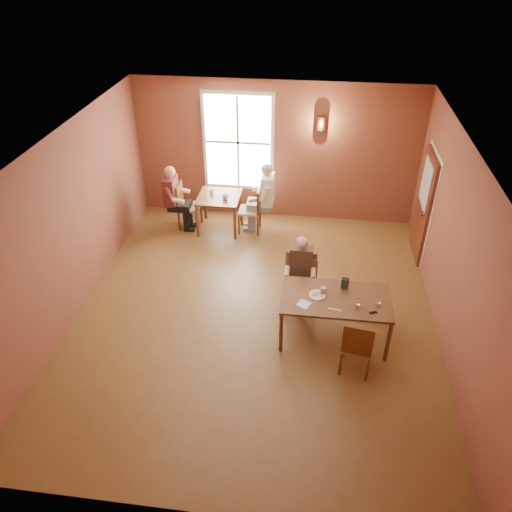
# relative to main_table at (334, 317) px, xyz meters

# --- Properties ---
(ground) EXTENTS (6.00, 7.00, 0.01)m
(ground) POSITION_rel_main_table_xyz_m (-1.31, 0.39, -0.39)
(ground) COLOR brown
(ground) RESTS_ON ground
(wall_back) EXTENTS (6.00, 0.04, 3.00)m
(wall_back) POSITION_rel_main_table_xyz_m (-1.31, 3.89, 1.11)
(wall_back) COLOR brown
(wall_back) RESTS_ON ground
(wall_front) EXTENTS (6.00, 0.04, 3.00)m
(wall_front) POSITION_rel_main_table_xyz_m (-1.31, -3.11, 1.11)
(wall_front) COLOR brown
(wall_front) RESTS_ON ground
(wall_left) EXTENTS (0.04, 7.00, 3.00)m
(wall_left) POSITION_rel_main_table_xyz_m (-4.31, 0.39, 1.11)
(wall_left) COLOR brown
(wall_left) RESTS_ON ground
(wall_right) EXTENTS (0.04, 7.00, 3.00)m
(wall_right) POSITION_rel_main_table_xyz_m (1.69, 0.39, 1.11)
(wall_right) COLOR brown
(wall_right) RESTS_ON ground
(ceiling) EXTENTS (6.00, 7.00, 0.04)m
(ceiling) POSITION_rel_main_table_xyz_m (-1.31, 0.39, 2.61)
(ceiling) COLOR white
(ceiling) RESTS_ON wall_back
(window) EXTENTS (1.36, 0.10, 1.96)m
(window) POSITION_rel_main_table_xyz_m (-2.11, 3.84, 1.31)
(window) COLOR white
(window) RESTS_ON wall_back
(door) EXTENTS (0.12, 1.04, 2.10)m
(door) POSITION_rel_main_table_xyz_m (1.63, 2.69, 0.66)
(door) COLOR maroon
(door) RESTS_ON ground
(wall_sconce) EXTENTS (0.16, 0.16, 0.28)m
(wall_sconce) POSITION_rel_main_table_xyz_m (-0.41, 3.79, 1.81)
(wall_sconce) COLOR brown
(wall_sconce) RESTS_ON wall_back
(main_table) EXTENTS (1.67, 0.94, 0.78)m
(main_table) POSITION_rel_main_table_xyz_m (0.00, 0.00, 0.00)
(main_table) COLOR brown
(main_table) RESTS_ON ground
(chair_diner_main) EXTENTS (0.39, 0.39, 0.89)m
(chair_diner_main) POSITION_rel_main_table_xyz_m (-0.50, 0.65, 0.05)
(chair_diner_main) COLOR brown
(chair_diner_main) RESTS_ON ground
(diner_main) EXTENTS (0.49, 0.49, 1.24)m
(diner_main) POSITION_rel_main_table_xyz_m (-0.50, 0.62, 0.23)
(diner_main) COLOR black
(diner_main) RESTS_ON ground
(chair_empty) EXTENTS (0.49, 0.49, 0.96)m
(chair_empty) POSITION_rel_main_table_xyz_m (0.33, -0.66, 0.09)
(chair_empty) COLOR #512513
(chair_empty) RESTS_ON ground
(plate_food) EXTENTS (0.33, 0.33, 0.03)m
(plate_food) POSITION_rel_main_table_xyz_m (-0.29, 0.02, 0.41)
(plate_food) COLOR white
(plate_food) RESTS_ON main_table
(sandwich) EXTENTS (0.10, 0.10, 0.10)m
(sandwich) POSITION_rel_main_table_xyz_m (-0.20, 0.08, 0.44)
(sandwich) COLOR tan
(sandwich) RESTS_ON main_table
(goblet_b) EXTENTS (0.10, 0.10, 0.19)m
(goblet_b) POSITION_rel_main_table_xyz_m (0.61, -0.13, 0.49)
(goblet_b) COLOR white
(goblet_b) RESTS_ON main_table
(goblet_c) EXTENTS (0.08, 0.08, 0.19)m
(goblet_c) POSITION_rel_main_table_xyz_m (0.30, -0.22, 0.49)
(goblet_c) COLOR white
(goblet_c) RESTS_ON main_table
(menu_stand) EXTENTS (0.12, 0.06, 0.19)m
(menu_stand) POSITION_rel_main_table_xyz_m (0.13, 0.25, 0.49)
(menu_stand) COLOR #223625
(menu_stand) RESTS_ON main_table
(knife) EXTENTS (0.20, 0.05, 0.00)m
(knife) POSITION_rel_main_table_xyz_m (-0.02, -0.28, 0.39)
(knife) COLOR silver
(knife) RESTS_ON main_table
(napkin) EXTENTS (0.24, 0.24, 0.01)m
(napkin) POSITION_rel_main_table_xyz_m (-0.48, -0.22, 0.40)
(napkin) COLOR white
(napkin) RESTS_ON main_table
(sunglasses) EXTENTS (0.12, 0.08, 0.01)m
(sunglasses) POSITION_rel_main_table_xyz_m (0.53, -0.28, 0.40)
(sunglasses) COLOR black
(sunglasses) RESTS_ON main_table
(second_table) EXTENTS (0.87, 0.87, 0.77)m
(second_table) POSITION_rel_main_table_xyz_m (-2.43, 3.13, -0.01)
(second_table) COLOR brown
(second_table) RESTS_ON ground
(chair_diner_white) EXTENTS (0.44, 0.44, 1.00)m
(chair_diner_white) POSITION_rel_main_table_xyz_m (-1.78, 3.13, 0.11)
(chair_diner_white) COLOR #42260C
(chair_diner_white) RESTS_ON ground
(diner_white) EXTENTS (0.58, 0.58, 1.46)m
(diner_white) POSITION_rel_main_table_xyz_m (-1.75, 3.13, 0.34)
(diner_white) COLOR silver
(diner_white) RESTS_ON ground
(chair_diner_maroon) EXTENTS (0.45, 0.45, 1.01)m
(chair_diner_maroon) POSITION_rel_main_table_xyz_m (-3.08, 3.13, 0.11)
(chair_diner_maroon) COLOR #492514
(chair_diner_maroon) RESTS_ON ground
(diner_maroon) EXTENTS (0.55, 0.55, 1.38)m
(diner_maroon) POSITION_rel_main_table_xyz_m (-3.11, 3.13, 0.30)
(diner_maroon) COLOR maroon
(diner_maroon) RESTS_ON ground
(cup_a) EXTENTS (0.15, 0.15, 0.10)m
(cup_a) POSITION_rel_main_table_xyz_m (-2.26, 3.01, 0.43)
(cup_a) COLOR white
(cup_a) RESTS_ON second_table
(cup_b) EXTENTS (0.12, 0.12, 0.10)m
(cup_b) POSITION_rel_main_table_xyz_m (-2.59, 3.21, 0.43)
(cup_b) COLOR silver
(cup_b) RESTS_ON second_table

